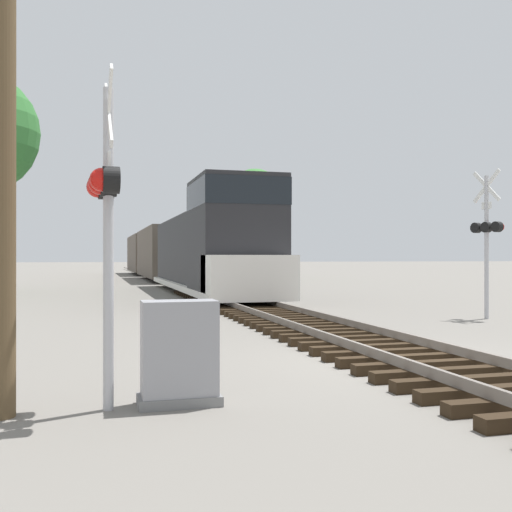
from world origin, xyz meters
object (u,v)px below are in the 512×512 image
relay_cabinet (179,354)px  tree_mid_background (255,199)px  crossing_signal_near (106,201)px  crossing_signal_far (487,232)px  freight_train (167,253)px

relay_cabinet → tree_mid_background: size_ratio=0.15×
crossing_signal_near → tree_mid_background: bearing=159.2°
crossing_signal_near → crossing_signal_far: crossing_signal_far is taller
crossing_signal_far → tree_mid_background: tree_mid_background is taller
freight_train → relay_cabinet: (-4.03, -35.13, -1.42)m
freight_train → relay_cabinet: freight_train is taller
crossing_signal_far → tree_mid_background: 29.84m
freight_train → crossing_signal_far: freight_train is taller
crossing_signal_near → relay_cabinet: (0.85, 0.02, -1.79)m
crossing_signal_far → freight_train: bearing=-3.6°
relay_cabinet → crossing_signal_far: bearing=37.6°
freight_train → relay_cabinet: 35.39m
crossing_signal_near → relay_cabinet: bearing=88.4°
crossing_signal_far → relay_cabinet: (-9.82, -7.57, -1.86)m
freight_train → relay_cabinet: bearing=-96.5°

